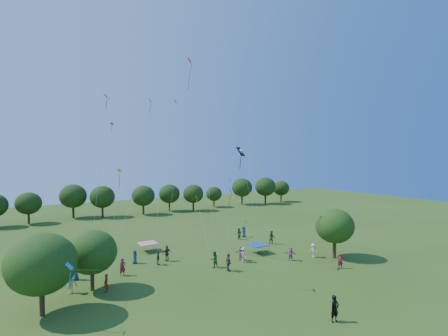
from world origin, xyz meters
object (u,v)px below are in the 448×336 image
at_px(near_tree_east, 335,226).
at_px(tent_blue, 258,245).
at_px(man_in_black, 335,309).
at_px(red_high_kite, 194,96).
at_px(pirate_kite, 241,153).
at_px(near_tree_north, 92,252).
at_px(near_tree_west, 41,264).
at_px(tent_red_stripe, 148,243).

bearing_deg(near_tree_east, tent_blue, 136.34).
distance_m(man_in_black, red_high_kite, 26.67).
bearing_deg(pirate_kite, near_tree_north, 175.53).
bearing_deg(tent_blue, near_tree_north, -173.87).
xyz_separation_m(near_tree_north, pirate_kite, (15.40, -1.20, 8.99)).
xyz_separation_m(near_tree_west, red_high_kite, (16.48, 7.28, 15.15)).
xyz_separation_m(near_tree_west, near_tree_north, (4.24, 3.34, -0.50)).
relative_size(pirate_kite, red_high_kite, 0.53).
bearing_deg(tent_red_stripe, man_in_black, -77.38).
height_order(near_tree_east, man_in_black, near_tree_east).
height_order(near_tree_north, red_high_kite, red_high_kite).
xyz_separation_m(near_tree_west, tent_blue, (24.42, 5.51, -3.00)).
distance_m(near_tree_west, tent_blue, 25.21).
height_order(tent_blue, red_high_kite, red_high_kite).
height_order(pirate_kite, red_high_kite, red_high_kite).
xyz_separation_m(near_tree_east, tent_red_stripe, (-18.29, 14.20, -2.83)).
bearing_deg(near_tree_east, near_tree_north, 171.12).
bearing_deg(near_tree_east, pirate_kite, 165.35).
bearing_deg(man_in_black, pirate_kite, 89.10).
bearing_deg(tent_red_stripe, near_tree_east, -37.83).
height_order(man_in_black, red_high_kite, red_high_kite).
distance_m(tent_red_stripe, red_high_kite, 19.50).
bearing_deg(tent_blue, near_tree_east, -43.66).
bearing_deg(man_in_black, red_high_kite, 99.63).
height_order(near_tree_north, tent_blue, near_tree_north).
relative_size(near_tree_north, man_in_black, 2.82).
relative_size(tent_blue, pirate_kite, 0.18).
bearing_deg(near_tree_west, near_tree_north, 38.26).
bearing_deg(man_in_black, near_tree_west, 150.49).
distance_m(near_tree_west, near_tree_east, 31.09).
height_order(near_tree_east, tent_red_stripe, near_tree_east).
xyz_separation_m(near_tree_west, man_in_black, (18.49, -12.11, -3.06)).
bearing_deg(red_high_kite, pirate_kite, -58.42).
relative_size(tent_blue, man_in_black, 1.12).
relative_size(near_tree_west, near_tree_east, 1.08).
xyz_separation_m(near_tree_north, tent_red_stripe, (8.55, 10.01, -2.50)).
xyz_separation_m(near_tree_west, pirate_kite, (19.64, 2.14, 8.49)).
bearing_deg(near_tree_west, man_in_black, -33.22).
height_order(near_tree_north, man_in_black, near_tree_north).
bearing_deg(red_high_kite, near_tree_west, -156.18).
xyz_separation_m(near_tree_west, tent_red_stripe, (12.79, 13.35, -3.00)).
height_order(tent_red_stripe, red_high_kite, red_high_kite).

